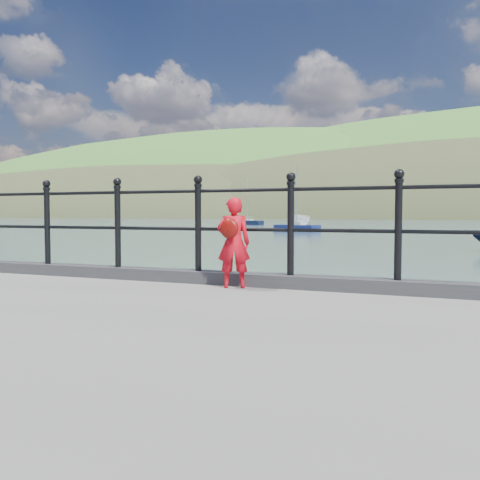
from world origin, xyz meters
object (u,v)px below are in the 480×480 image
at_px(launch_white, 301,221).
at_px(sailboat_left, 247,223).
at_px(child, 233,242).
at_px(sailboat_port, 297,228).
at_px(railing, 243,217).

relative_size(launch_white, sailboat_left, 0.61).
bearing_deg(sailboat_left, child, -55.44).
bearing_deg(sailboat_port, child, -52.67).
xyz_separation_m(railing, sailboat_left, (-27.52, 71.85, -1.48)).
bearing_deg(child, launch_white, -98.38).
distance_m(child, launch_white, 57.10).
height_order(sailboat_port, sailboat_left, sailboat_left).
bearing_deg(railing, sailboat_port, 104.63).
bearing_deg(sailboat_left, sailboat_port, -46.02).
xyz_separation_m(railing, child, (-0.02, -0.26, -0.29)).
relative_size(sailboat_port, sailboat_left, 0.94).
height_order(railing, sailboat_port, sailboat_port).
distance_m(railing, launch_white, 56.85).
height_order(launch_white, sailboat_port, sailboat_port).
xyz_separation_m(child, sailboat_port, (-11.66, 44.98, -1.20)).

